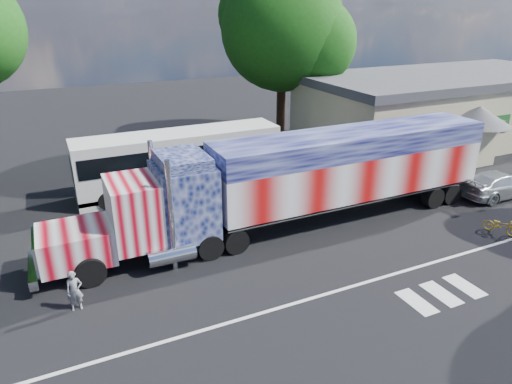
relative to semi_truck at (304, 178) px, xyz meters
name	(u,v)px	position (x,y,z in m)	size (l,w,h in m)	color
ground	(286,257)	(-2.24, -2.48, -2.42)	(100.00, 100.00, 0.00)	black
lane_markings	(374,294)	(-0.53, -6.24, -2.41)	(30.00, 2.67, 0.01)	silver
semi_truck	(304,178)	(0.00, 0.00, 0.00)	(22.05, 3.48, 4.70)	black
coach_bus	(180,160)	(-4.00, 7.05, -0.67)	(11.62, 2.71, 3.38)	silver
hall_building	(446,107)	(17.68, 8.38, 0.20)	(22.40, 12.80, 5.20)	beige
parked_car	(499,184)	(11.75, -1.57, -1.71)	(1.97, 4.85, 1.41)	#AFB2B4
woman	(75,291)	(-10.64, -2.48, -1.66)	(0.55, 0.36, 1.51)	slate
bicycle	(501,225)	(7.96, -4.79, -2.01)	(0.54, 1.55, 0.81)	gold
tree_ne_a	(285,29)	(6.85, 14.86, 5.84)	(9.82, 9.35, 12.99)	black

